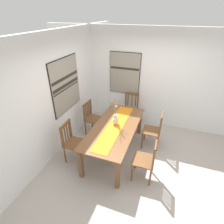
{
  "coord_description": "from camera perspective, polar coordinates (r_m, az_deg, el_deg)",
  "views": [
    {
      "loc": [
        -3.02,
        -0.59,
        3.04
      ],
      "look_at": [
        0.26,
        0.61,
        1.04
      ],
      "focal_mm": 28.92,
      "sensor_mm": 36.0,
      "label": 1
    }
  ],
  "objects": [
    {
      "name": "dining_table",
      "position": [
        4.14,
        0.93,
        -5.67
      ],
      "size": [
        2.07,
        0.94,
        0.73
      ],
      "color": "brown",
      "rests_on": "ground_plane"
    },
    {
      "name": "chair_0",
      "position": [
        4.91,
        -6.34,
        -1.68
      ],
      "size": [
        0.45,
        0.45,
        0.93
      ],
      "color": "brown",
      "rests_on": "ground_plane"
    },
    {
      "name": "wall_side",
      "position": [
        5.19,
        12.63,
        10.07
      ],
      "size": [
        0.12,
        6.4,
        2.7
      ],
      "primitive_type": "cube",
      "color": "white",
      "rests_on": "ground_plane"
    },
    {
      "name": "ground_plane",
      "position": [
        4.33,
        6.58,
        -15.31
      ],
      "size": [
        6.4,
        6.4,
        0.03
      ],
      "primitive_type": "cube",
      "color": "#B2A89E"
    },
    {
      "name": "table_runner",
      "position": [
        4.09,
        0.94,
        -4.57
      ],
      "size": [
        1.9,
        0.36,
        0.01
      ],
      "primitive_type": "cube",
      "color": "orange",
      "rests_on": "dining_table"
    },
    {
      "name": "chair_1",
      "position": [
        4.13,
        -12.4,
        -9.06
      ],
      "size": [
        0.43,
        0.43,
        0.95
      ],
      "color": "brown",
      "rests_on": "ground_plane"
    },
    {
      "name": "chair_2",
      "position": [
        3.7,
        10.91,
        -14.55
      ],
      "size": [
        0.43,
        0.43,
        0.9
      ],
      "color": "brown",
      "rests_on": "ground_plane"
    },
    {
      "name": "chair_4",
      "position": [
        5.35,
        5.9,
        1.08
      ],
      "size": [
        0.45,
        0.45,
        0.94
      ],
      "color": "brown",
      "rests_on": "ground_plane"
    },
    {
      "name": "painting_on_side_wall",
      "position": [
        5.25,
        4.04,
        12.03
      ],
      "size": [
        0.05,
        0.89,
        1.19
      ],
      "color": "black"
    },
    {
      "name": "chair_3",
      "position": [
        4.5,
        13.26,
        -5.42
      ],
      "size": [
        0.43,
        0.43,
        0.98
      ],
      "color": "brown",
      "rests_on": "ground_plane"
    },
    {
      "name": "centerpiece_vase",
      "position": [
        4.09,
        1.08,
        -2.29
      ],
      "size": [
        0.32,
        0.14,
        0.74
      ],
      "color": "silver",
      "rests_on": "dining_table"
    },
    {
      "name": "painting_on_back_wall",
      "position": [
        4.4,
        -14.45,
        8.21
      ],
      "size": [
        1.09,
        0.05,
        1.27
      ],
      "color": "black"
    },
    {
      "name": "wall_back",
      "position": [
        4.24,
        -17.46,
        4.85
      ],
      "size": [
        6.4,
        0.12,
        2.7
      ],
      "primitive_type": "cube",
      "color": "white",
      "rests_on": "ground_plane"
    }
  ]
}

